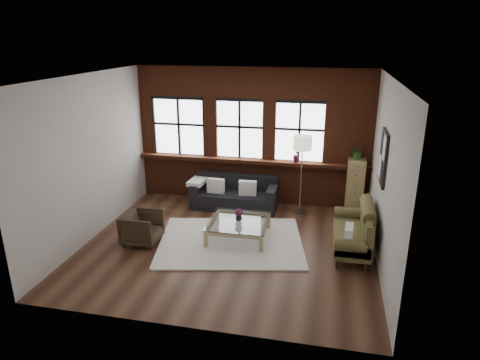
% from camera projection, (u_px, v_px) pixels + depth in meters
% --- Properties ---
extents(floor, '(5.50, 5.50, 0.00)m').
position_uv_depth(floor, '(229.00, 245.00, 8.29)').
color(floor, '#3C2216').
rests_on(floor, ground).
extents(ceiling, '(5.50, 5.50, 0.00)m').
position_uv_depth(ceiling, '(227.00, 77.00, 7.25)').
color(ceiling, white).
rests_on(ceiling, ground).
extents(wall_back, '(5.50, 0.00, 5.50)m').
position_uv_depth(wall_back, '(253.00, 136.00, 10.09)').
color(wall_back, beige).
rests_on(wall_back, ground).
extents(wall_front, '(5.50, 0.00, 5.50)m').
position_uv_depth(wall_front, '(182.00, 223.00, 5.46)').
color(wall_front, beige).
rests_on(wall_front, ground).
extents(wall_left, '(0.00, 5.00, 5.00)m').
position_uv_depth(wall_left, '(91.00, 158.00, 8.31)').
color(wall_left, beige).
rests_on(wall_left, ground).
extents(wall_right, '(0.00, 5.00, 5.00)m').
position_uv_depth(wall_right, '(386.00, 177.00, 7.23)').
color(wall_right, beige).
rests_on(wall_right, ground).
extents(brick_backwall, '(5.50, 0.12, 3.20)m').
position_uv_depth(brick_backwall, '(252.00, 137.00, 10.03)').
color(brick_backwall, '#612A17').
rests_on(brick_backwall, floor).
extents(sill_ledge, '(5.50, 0.30, 0.08)m').
position_uv_depth(sill_ledge, '(251.00, 161.00, 10.13)').
color(sill_ledge, '#612A17').
rests_on(sill_ledge, brick_backwall).
extents(window_left, '(1.38, 0.10, 1.50)m').
position_uv_depth(window_left, '(179.00, 127.00, 10.35)').
color(window_left, black).
rests_on(window_left, brick_backwall).
extents(window_mid, '(1.38, 0.10, 1.50)m').
position_uv_depth(window_mid, '(240.00, 130.00, 10.05)').
color(window_mid, black).
rests_on(window_mid, brick_backwall).
extents(window_right, '(1.38, 0.10, 1.50)m').
position_uv_depth(window_right, '(299.00, 133.00, 9.78)').
color(window_right, black).
rests_on(window_right, brick_backwall).
extents(wall_poster, '(0.05, 0.74, 0.94)m').
position_uv_depth(wall_poster, '(383.00, 158.00, 7.44)').
color(wall_poster, black).
rests_on(wall_poster, wall_right).
extents(shag_rug, '(3.15, 2.68, 0.03)m').
position_uv_depth(shag_rug, '(231.00, 242.00, 8.42)').
color(shag_rug, silver).
rests_on(shag_rug, floor).
extents(dark_sofa, '(1.98, 0.80, 0.72)m').
position_uv_depth(dark_sofa, '(235.00, 193.00, 10.00)').
color(dark_sofa, black).
rests_on(dark_sofa, floor).
extents(pillow_a, '(0.41, 0.16, 0.34)m').
position_uv_depth(pillow_a, '(216.00, 186.00, 9.92)').
color(pillow_a, white).
rests_on(pillow_a, dark_sofa).
extents(pillow_b, '(0.41, 0.17, 0.34)m').
position_uv_depth(pillow_b, '(248.00, 188.00, 9.78)').
color(pillow_b, white).
rests_on(pillow_b, dark_sofa).
extents(vintage_settee, '(0.74, 1.66, 0.88)m').
position_uv_depth(vintage_settee, '(352.00, 229.00, 7.96)').
color(vintage_settee, brown).
rests_on(vintage_settee, floor).
extents(pillow_settee, '(0.17, 0.39, 0.34)m').
position_uv_depth(pillow_settee, '(349.00, 235.00, 7.47)').
color(pillow_settee, white).
rests_on(pillow_settee, vintage_settee).
extents(armchair, '(0.70, 0.68, 0.63)m').
position_uv_depth(armchair, '(142.00, 228.00, 8.31)').
color(armchair, black).
rests_on(armchair, floor).
extents(coffee_table, '(1.20, 1.20, 0.40)m').
position_uv_depth(coffee_table, '(239.00, 230.00, 8.53)').
color(coffee_table, tan).
rests_on(coffee_table, shag_rug).
extents(vase, '(0.18, 0.18, 0.14)m').
position_uv_depth(vase, '(239.00, 217.00, 8.44)').
color(vase, '#B2B2B2').
rests_on(vase, coffee_table).
extents(flowers, '(0.16, 0.16, 0.16)m').
position_uv_depth(flowers, '(239.00, 213.00, 8.41)').
color(flowers, '#541D3C').
rests_on(flowers, vase).
extents(drawer_chest, '(0.39, 0.39, 1.26)m').
position_uv_depth(drawer_chest, '(355.00, 186.00, 9.68)').
color(drawer_chest, tan).
rests_on(drawer_chest, floor).
extents(potted_plant_top, '(0.35, 0.31, 0.34)m').
position_uv_depth(potted_plant_top, '(358.00, 152.00, 9.42)').
color(potted_plant_top, '#2D5923').
rests_on(potted_plant_top, drawer_chest).
extents(floor_lamp, '(0.40, 0.40, 1.96)m').
position_uv_depth(floor_lamp, '(301.00, 173.00, 9.45)').
color(floor_lamp, '#A5A5A8').
rests_on(floor_lamp, floor).
extents(sill_plant, '(0.22, 0.20, 0.34)m').
position_uv_depth(sill_plant, '(297.00, 155.00, 9.82)').
color(sill_plant, '#541D3C').
rests_on(sill_plant, sill_ledge).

